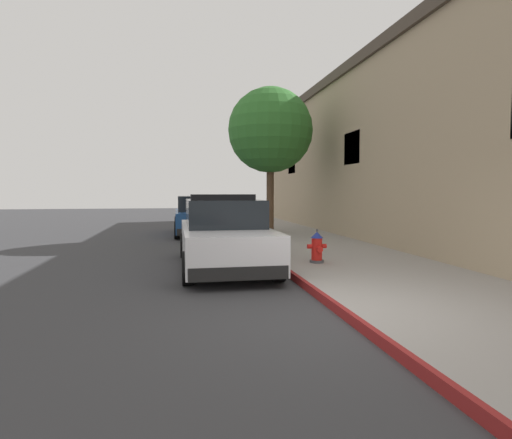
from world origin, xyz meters
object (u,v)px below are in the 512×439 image
police_cruiser (224,235)px  parked_car_silver_ahead (198,216)px  fire_hydrant (317,247)px  street_tree (270,131)px

police_cruiser → parked_car_silver_ahead: police_cruiser is taller
police_cruiser → fire_hydrant: bearing=-15.0°
street_tree → parked_car_silver_ahead: bearing=148.9°
police_cruiser → fire_hydrant: police_cruiser is taller
police_cruiser → street_tree: (2.47, 6.27, 3.30)m
police_cruiser → parked_car_silver_ahead: size_ratio=1.00×
police_cruiser → street_tree: 7.51m
police_cruiser → parked_car_silver_ahead: 7.88m
fire_hydrant → street_tree: size_ratio=0.14×
street_tree → fire_hydrant: bearing=-93.6°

